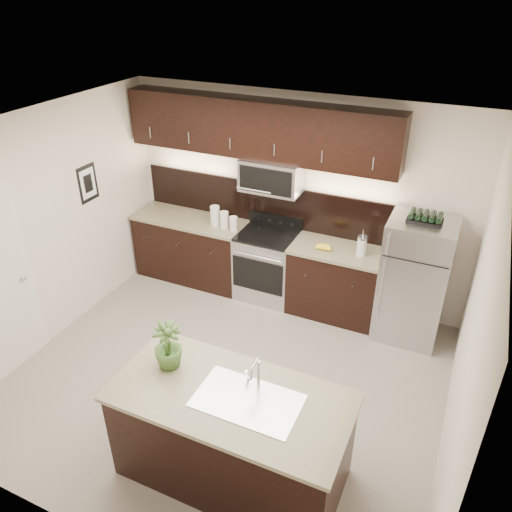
{
  "coord_description": "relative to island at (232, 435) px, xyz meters",
  "views": [
    {
      "loc": [
        2.0,
        -3.59,
        3.9
      ],
      "look_at": [
        0.11,
        0.55,
        1.29
      ],
      "focal_mm": 35.0,
      "sensor_mm": 36.0,
      "label": 1
    }
  ],
  "objects": [
    {
      "name": "bananas",
      "position": [
        -0.12,
        2.63,
        0.5
      ],
      "size": [
        0.21,
        0.17,
        0.06
      ],
      "primitive_type": "ellipsoid",
      "rotation": [
        0.0,
        0.0,
        0.05
      ],
      "color": "yellow",
      "rests_on": "counter_run"
    },
    {
      "name": "french_press",
      "position": [
        0.38,
        2.66,
        0.59
      ],
      "size": [
        0.12,
        0.12,
        0.33
      ],
      "rotation": [
        0.0,
        0.0,
        0.24
      ],
      "color": "silver",
      "rests_on": "counter_run"
    },
    {
      "name": "canisters",
      "position": [
        -1.48,
        2.65,
        0.59
      ],
      "size": [
        0.41,
        0.15,
        0.27
      ],
      "rotation": [
        0.0,
        0.0,
        -0.13
      ],
      "color": "silver",
      "rests_on": "counter_run"
    },
    {
      "name": "wine_rack",
      "position": [
        1.04,
        2.65,
        1.1
      ],
      "size": [
        0.38,
        0.23,
        0.09
      ],
      "color": "black",
      "rests_on": "refrigerator"
    },
    {
      "name": "sink_faucet",
      "position": [
        0.15,
        0.01,
        0.48
      ],
      "size": [
        0.84,
        0.5,
        0.28
      ],
      "color": "silver",
      "rests_on": "island"
    },
    {
      "name": "island",
      "position": [
        0.0,
        0.0,
        0.0
      ],
      "size": [
        1.96,
        0.96,
        0.94
      ],
      "color": "black",
      "rests_on": "ground"
    },
    {
      "name": "counter_run",
      "position": [
        -1.06,
        2.71,
        -0.0
      ],
      "size": [
        3.51,
        0.65,
        0.94
      ],
      "color": "black",
      "rests_on": "ground"
    },
    {
      "name": "upper_fixtures",
      "position": [
        -1.03,
        2.86,
        1.67
      ],
      "size": [
        3.49,
        0.4,
        1.66
      ],
      "color": "black",
      "rests_on": "counter_run"
    },
    {
      "name": "room_walls",
      "position": [
        -0.71,
        0.99,
        1.22
      ],
      "size": [
        4.52,
        4.02,
        2.71
      ],
      "color": "silver",
      "rests_on": "ground"
    },
    {
      "name": "plant",
      "position": [
        -0.64,
        0.09,
        0.69
      ],
      "size": [
        0.32,
        0.32,
        0.44
      ],
      "primitive_type": "imported",
      "rotation": [
        0.0,
        0.0,
        0.37
      ],
      "color": "#375A24",
      "rests_on": "island"
    },
    {
      "name": "refrigerator",
      "position": [
        1.04,
        2.65,
        0.29
      ],
      "size": [
        0.74,
        0.67,
        1.53
      ],
      "primitive_type": "cube",
      "color": "#B2B2B7",
      "rests_on": "ground"
    },
    {
      "name": "ground",
      "position": [
        -0.6,
        1.02,
        -0.47
      ],
      "size": [
        4.5,
        4.5,
        0.0
      ],
      "primitive_type": "plane",
      "color": "gray",
      "rests_on": "ground"
    }
  ]
}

